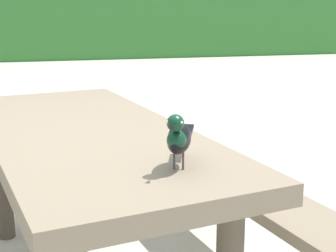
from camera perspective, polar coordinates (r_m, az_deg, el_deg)
The scene contains 3 objects.
hedge_wall at distance 12.41m, azimuth -12.98°, elevation 12.29°, with size 28.00×2.25×2.01m, color #387A33.
picnic_table_foreground at distance 2.16m, azimuth -9.06°, elevation -4.97°, with size 1.99×2.02×0.74m.
bird_grackle at distance 1.54m, azimuth 1.20°, elevation -1.28°, with size 0.15×0.27×0.18m.
Camera 1 is at (-0.11, -1.93, 1.24)m, focal length 54.34 mm.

